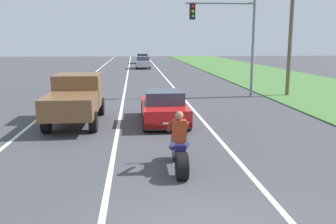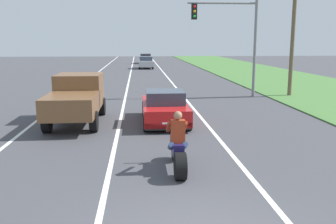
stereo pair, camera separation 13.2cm
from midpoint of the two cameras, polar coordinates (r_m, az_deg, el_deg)
lane_stripe_left_solid at (r=26.27m, az=-14.66°, el=3.02°), size 0.14×120.00×0.01m
lane_stripe_right_solid at (r=26.07m, az=1.16°, el=3.31°), size 0.14×120.00×0.01m
lane_stripe_centre_dashed at (r=25.92m, az=-6.78°, el=3.19°), size 0.14×120.00×0.01m
grass_verge_right at (r=28.98m, az=21.50°, el=3.37°), size 10.00×120.00×0.06m
motorcycle_with_rider at (r=9.82m, az=1.31°, el=-5.78°), size 0.70×2.21×1.62m
sports_car_red at (r=15.71m, az=-0.88°, el=0.65°), size 1.84×4.30×1.37m
pickup_truck_left_lane_brown at (r=15.95m, az=-14.17°, el=2.22°), size 2.02×4.80×1.98m
traffic_light_mast_near at (r=23.28m, az=9.71°, el=12.06°), size 4.25×0.34×6.00m
utility_pole_roadside at (r=24.42m, az=18.08°, el=11.54°), size 0.24×0.24×7.88m
distant_car_far_ahead at (r=47.34m, az=-3.92°, el=7.58°), size 1.80×4.00×1.50m
distant_car_further_ahead at (r=58.55m, az=-4.00°, el=8.18°), size 1.80×4.00×1.50m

